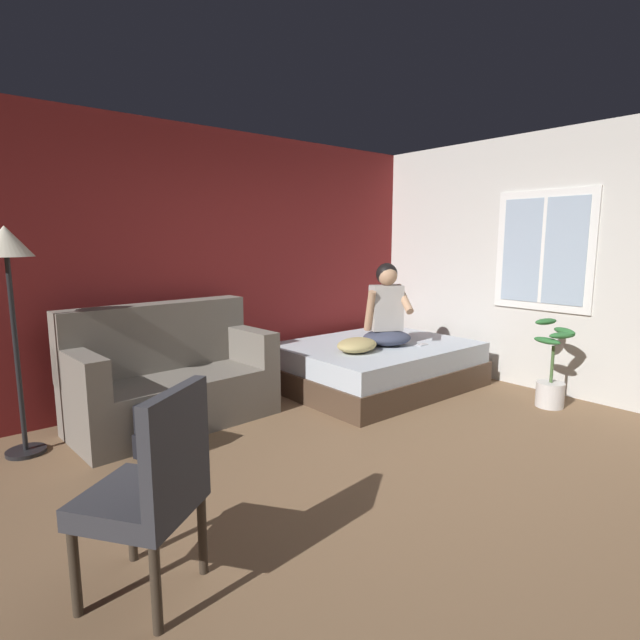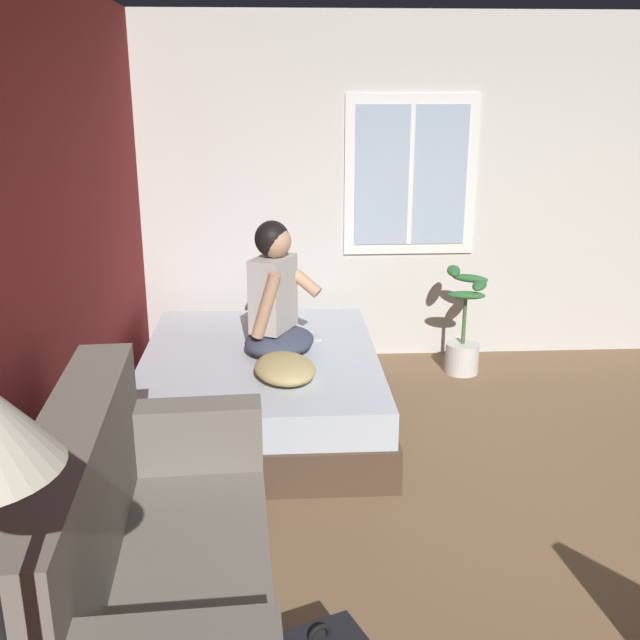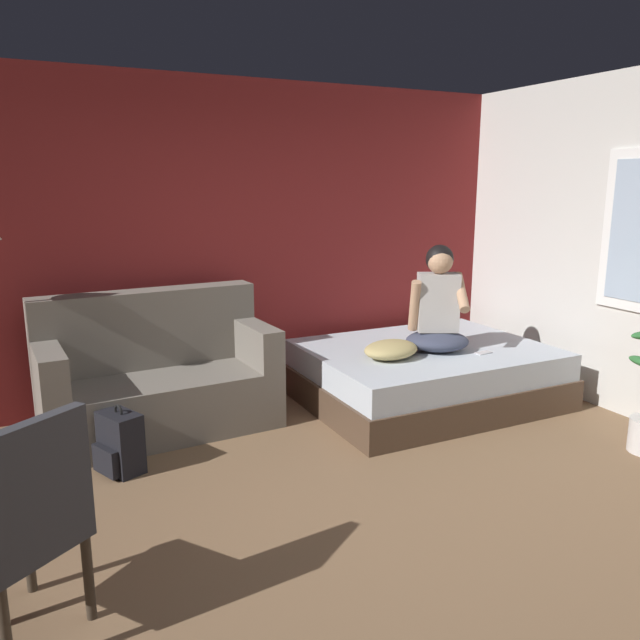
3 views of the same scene
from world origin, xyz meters
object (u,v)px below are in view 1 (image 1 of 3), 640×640
object	(u,v)px
couch	(171,379)
backpack	(157,433)
throw_pillow	(357,345)
cell_phone	(422,345)
bed	(376,365)
potted_plant	(551,376)
floor_lamp	(8,264)
person_seated	(387,312)
side_chair	(152,486)

from	to	relation	value
couch	backpack	size ratio (longest dim) A/B	3.81
backpack	throw_pillow	world-z (taller)	throw_pillow
throw_pillow	cell_phone	world-z (taller)	throw_pillow
bed	potted_plant	distance (m)	1.75
potted_plant	throw_pillow	bearing A→B (deg)	131.65
potted_plant	cell_phone	bearing A→B (deg)	112.52
cell_phone	potted_plant	bearing A→B (deg)	-163.53
bed	floor_lamp	xyz separation A→B (m)	(-3.32, 0.47, 1.19)
floor_lamp	potted_plant	bearing A→B (deg)	-26.25
bed	person_seated	xyz separation A→B (m)	(0.02, -0.11, 0.60)
throw_pillow	floor_lamp	xyz separation A→B (m)	(-2.86, 0.63, 0.88)
side_chair	cell_phone	size ratio (longest dim) A/B	6.81
cell_phone	floor_lamp	distance (m)	3.83
bed	throw_pillow	bearing A→B (deg)	-160.65
person_seated	floor_lamp	bearing A→B (deg)	170.17
bed	throw_pillow	world-z (taller)	throw_pillow
backpack	cell_phone	bearing A→B (deg)	-2.57
cell_phone	floor_lamp	bearing A→B (deg)	70.77
backpack	floor_lamp	distance (m)	1.61
person_seated	potted_plant	world-z (taller)	person_seated
side_chair	potted_plant	size ratio (longest dim) A/B	1.15
bed	backpack	size ratio (longest dim) A/B	4.45
throw_pillow	cell_phone	distance (m)	0.79
side_chair	backpack	world-z (taller)	side_chair
potted_plant	couch	bearing A→B (deg)	146.68
side_chair	backpack	distance (m)	1.56
backpack	throw_pillow	size ratio (longest dim) A/B	0.95
person_seated	bed	bearing A→B (deg)	101.34
throw_pillow	backpack	bearing A→B (deg)	-177.53
couch	side_chair	size ratio (longest dim) A/B	1.78
bed	side_chair	world-z (taller)	side_chair
couch	floor_lamp	world-z (taller)	floor_lamp
side_chair	cell_phone	distance (m)	3.68
floor_lamp	couch	bearing A→B (deg)	-3.51
couch	potted_plant	distance (m)	3.56
side_chair	floor_lamp	bearing A→B (deg)	94.55
bed	person_seated	size ratio (longest dim) A/B	2.33
person_seated	side_chair	bearing A→B (deg)	-154.00
bed	person_seated	world-z (taller)	person_seated
throw_pillow	potted_plant	xyz separation A→B (m)	(1.24, -1.40, -0.25)
side_chair	potted_plant	xyz separation A→B (m)	(3.94, 0.10, -0.23)
couch	floor_lamp	size ratio (longest dim) A/B	1.03
side_chair	floor_lamp	world-z (taller)	floor_lamp
throw_pillow	cell_phone	size ratio (longest dim) A/B	3.33
bed	throw_pillow	xyz separation A→B (m)	(-0.46, -0.16, 0.31)
bed	throw_pillow	size ratio (longest dim) A/B	4.24
cell_phone	side_chair	bearing A→B (deg)	104.30
bed	cell_phone	bearing A→B (deg)	-51.80
potted_plant	backpack	bearing A→B (deg)	158.78
person_seated	potted_plant	bearing A→B (deg)	-62.11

